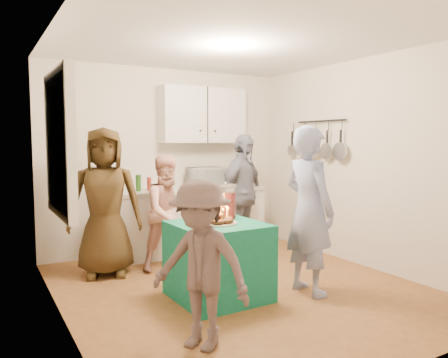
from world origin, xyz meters
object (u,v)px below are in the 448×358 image
party_table (218,261)px  child_near_left (201,265)px  punch_jar (225,202)px  woman_back_right (242,194)px  man_birthday (309,210)px  woman_back_center (169,212)px  counter (189,221)px  microwave (206,177)px  woman_back_left (105,202)px

party_table → child_near_left: size_ratio=0.66×
party_table → child_near_left: bearing=-126.1°
punch_jar → woman_back_right: (0.96, 1.19, -0.09)m
punch_jar → woman_back_right: woman_back_right is taller
man_birthday → woman_back_right: man_birthday is taller
party_table → woman_back_center: bearing=92.0°
party_table → man_birthday: (0.88, -0.33, 0.49)m
woman_back_center → child_near_left: bearing=-113.8°
counter → woman_back_center: woman_back_center is taller
counter → punch_jar: 1.75m
punch_jar → party_table: bearing=-134.6°
woman_back_right → child_near_left: 2.89m
microwave → child_near_left: 3.10m
microwave → woman_back_center: size_ratio=0.37×
punch_jar → microwave: bearing=69.1°
man_birthday → counter: bearing=6.3°
microwave → woman_back_left: size_ratio=0.30×
woman_back_left → woman_back_center: bearing=5.5°
party_table → woman_back_center: 1.22m
party_table → man_birthday: size_ratio=0.49×
punch_jar → woman_back_left: bearing=131.8°
woman_back_center → counter: bearing=40.9°
punch_jar → man_birthday: 0.87m
child_near_left → microwave: bearing=120.3°
counter → child_near_left: 2.96m
microwave → woman_back_left: (-1.61, -0.53, -0.18)m
microwave → woman_back_center: (-0.86, -0.67, -0.35)m
microwave → punch_jar: bearing=-112.1°
counter → woman_back_right: woman_back_right is taller
counter → microwave: size_ratio=4.28×
microwave → punch_jar: (-0.62, -1.64, -0.12)m
party_table → punch_jar: punch_jar is taller
party_table → man_birthday: man_birthday is taller
microwave → woman_back_center: 1.15m
woman_back_right → punch_jar: bearing=-154.4°
party_table → man_birthday: 1.06m
man_birthday → woman_back_right: size_ratio=1.03×
counter → woman_back_right: (0.61, -0.45, 0.41)m
counter → child_near_left: (-1.18, -2.70, 0.21)m
punch_jar → woman_back_center: bearing=103.9°
microwave → punch_jar: size_ratio=1.51×
counter → punch_jar: punch_jar is taller
child_near_left → woman_back_center: bearing=132.5°
child_near_left → party_table: bearing=112.5°
microwave → woman_back_right: (0.34, -0.45, -0.22)m
man_birthday → woman_back_center: 1.77m
counter → woman_back_center: 0.93m
man_birthday → woman_back_center: (-0.93, 1.50, -0.16)m
microwave → man_birthday: 2.18m
punch_jar → woman_back_right: size_ratio=0.20×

